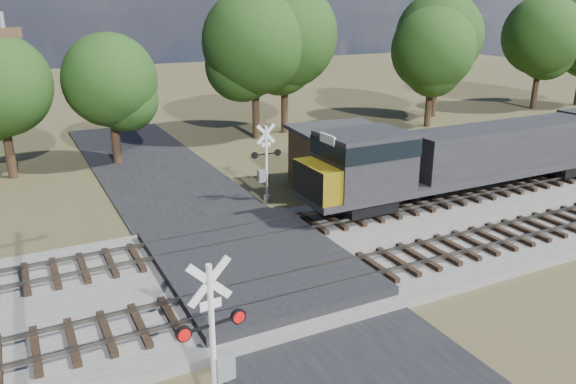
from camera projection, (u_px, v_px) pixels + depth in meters
ground at (260, 276)px, 21.48m from camera, size 160.00×160.00×0.00m
ballast_bed at (451, 224)px, 26.14m from camera, size 140.00×10.00×0.30m
road at (260, 275)px, 21.46m from camera, size 7.00×60.00×0.08m
crossing_panel at (254, 264)px, 21.80m from camera, size 7.00×9.00×0.62m
track_near at (358, 271)px, 20.99m from camera, size 140.00×2.60×0.33m
track_far at (296, 226)px, 25.22m from camera, size 140.00×2.60×0.33m
crossing_signal_near at (217, 356)px, 13.51m from camera, size 1.80×0.41×4.46m
crossing_signal_far at (265, 170)px, 29.14m from camera, size 1.66×0.36×4.12m
equipment_shed at (341, 158)px, 31.20m from camera, size 5.44×5.44×3.40m
treeline at (271, 48)px, 41.14m from camera, size 81.79×10.87×11.66m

